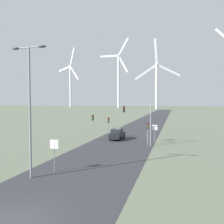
% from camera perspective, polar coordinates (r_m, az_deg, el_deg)
% --- Properties ---
extents(ground_plane, '(600.00, 600.00, 0.00)m').
position_cam_1_polar(ground_plane, '(13.64, -23.86, -24.87)').
color(ground_plane, '#5B6651').
extents(road_surface, '(10.00, 240.00, 0.01)m').
position_cam_1_polar(road_surface, '(58.07, 8.34, -3.51)').
color(road_surface, '#2D2D33').
rests_on(road_surface, ground).
extents(streetlamp, '(3.16, 0.32, 10.70)m').
position_cam_1_polar(streetlamp, '(18.90, -20.70, 3.66)').
color(streetlamp, gray).
rests_on(streetlamp, ground).
extents(stop_sign_near, '(0.81, 0.07, 2.88)m').
position_cam_1_polar(stop_sign_near, '(20.40, -14.85, -9.40)').
color(stop_sign_near, gray).
rests_on(stop_sign_near, ground).
extents(stop_sign_far, '(0.81, 0.07, 2.66)m').
position_cam_1_polar(stop_sign_far, '(34.64, 11.12, -4.64)').
color(stop_sign_far, gray).
rests_on(stop_sign_far, ground).
extents(traffic_light_post_near_left, '(0.28, 0.34, 3.51)m').
position_cam_1_polar(traffic_light_post_near_left, '(38.12, -0.92, -2.83)').
color(traffic_light_post_near_left, gray).
rests_on(traffic_light_post_near_left, ground).
extents(traffic_light_post_near_right, '(0.28, 0.34, 3.25)m').
position_cam_1_polar(traffic_light_post_near_right, '(31.93, 9.27, -4.29)').
color(traffic_light_post_near_right, gray).
rests_on(traffic_light_post_near_right, ground).
extents(traffic_light_post_mid_left, '(0.28, 0.34, 4.15)m').
position_cam_1_polar(traffic_light_post_mid_left, '(35.40, -5.06, -2.53)').
color(traffic_light_post_mid_left, gray).
rests_on(traffic_light_post_mid_left, ground).
extents(traffic_light_mast_overhead, '(4.57, 0.35, 5.98)m').
position_cam_1_polar(traffic_light_mast_overhead, '(31.02, 7.17, -0.99)').
color(traffic_light_mast_overhead, gray).
rests_on(traffic_light_mast_overhead, ground).
extents(car_approaching, '(1.88, 4.14, 1.83)m').
position_cam_1_polar(car_approaching, '(36.28, 1.35, -5.77)').
color(car_approaching, black).
rests_on(car_approaching, ground).
extents(wind_turbine_far_left, '(32.31, 14.65, 66.78)m').
position_cam_1_polar(wind_turbine_far_left, '(256.31, -10.82, 7.76)').
color(wind_turbine_far_left, silver).
rests_on(wind_turbine_far_left, ground).
extents(wind_turbine_left, '(30.81, 2.60, 71.03)m').
position_cam_1_polar(wind_turbine_left, '(228.16, 1.68, 9.30)').
color(wind_turbine_left, silver).
rests_on(wind_turbine_left, ground).
extents(wind_turbine_center, '(38.22, 9.71, 60.23)m').
position_cam_1_polar(wind_turbine_center, '(192.88, 11.57, 8.10)').
color(wind_turbine_center, silver).
rests_on(wind_turbine_center, ground).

